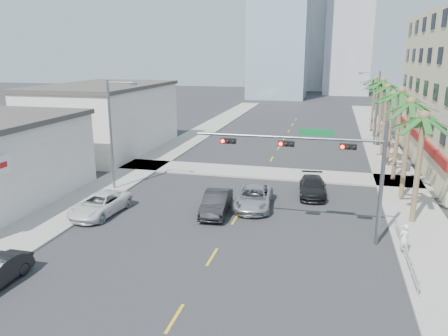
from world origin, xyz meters
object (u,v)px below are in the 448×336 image
at_px(pedestrian, 404,239).
at_px(car_lane_center, 254,197).
at_px(traffic_signal_mast, 325,158).
at_px(car_lane_right, 312,187).
at_px(car_lane_left, 216,203).
at_px(car_parked_far, 100,204).

bearing_deg(pedestrian, car_lane_center, -57.06).
distance_m(traffic_signal_mast, car_lane_right, 9.57).
bearing_deg(traffic_signal_mast, car_lane_left, 159.80).
bearing_deg(car_lane_left, car_parked_far, -169.24).
xyz_separation_m(car_lane_left, car_lane_center, (2.33, 1.94, -0.03)).
bearing_deg(car_lane_center, pedestrian, -35.39).
xyz_separation_m(car_parked_far, pedestrian, (19.70, -1.84, 0.29)).
distance_m(car_lane_center, car_lane_right, 5.58).
bearing_deg(car_lane_right, car_lane_center, -140.92).
bearing_deg(pedestrian, car_parked_far, -30.51).
bearing_deg(traffic_signal_mast, pedestrian, -15.82).
distance_m(car_parked_far, car_lane_right, 16.29).
distance_m(car_lane_left, pedestrian, 12.48).
distance_m(car_lane_center, pedestrian, 11.19).
bearing_deg(pedestrian, car_lane_left, -43.74).
relative_size(traffic_signal_mast, pedestrian, 6.33).
relative_size(car_lane_left, pedestrian, 2.74).
height_order(car_lane_left, car_lane_center, car_lane_left).
relative_size(traffic_signal_mast, car_lane_center, 2.03).
distance_m(traffic_signal_mast, pedestrian, 6.19).
relative_size(traffic_signal_mast, car_lane_right, 2.23).
xyz_separation_m(traffic_signal_mast, car_lane_left, (-7.31, 2.69, -4.27)).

